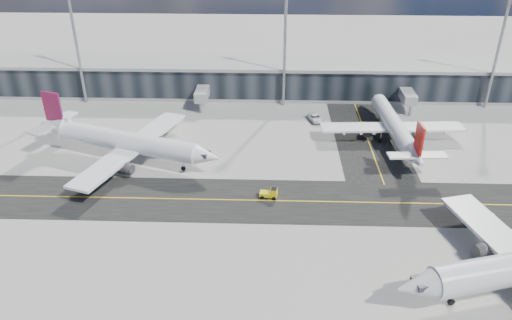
{
  "coord_description": "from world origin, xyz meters",
  "views": [
    {
      "loc": [
        -2.92,
        -68.74,
        47.67
      ],
      "look_at": [
        -5.55,
        9.5,
        5.0
      ],
      "focal_mm": 35.0,
      "sensor_mm": 36.0,
      "label": 1
    }
  ],
  "objects_px": {
    "airliner_redtail": "(394,126)",
    "service_van": "(315,118)",
    "airliner_af": "(125,141)",
    "baggage_tug": "(270,193)"
  },
  "relations": [
    {
      "from": "airliner_redtail",
      "to": "service_van",
      "type": "relative_size",
      "value": 6.54
    },
    {
      "from": "airliner_redtail",
      "to": "baggage_tug",
      "type": "distance_m",
      "value": 34.89
    },
    {
      "from": "baggage_tug",
      "to": "airliner_redtail",
      "type": "bearing_deg",
      "value": 138.63
    },
    {
      "from": "service_van",
      "to": "airliner_af",
      "type": "bearing_deg",
      "value": -170.64
    },
    {
      "from": "baggage_tug",
      "to": "service_van",
      "type": "relative_size",
      "value": 0.58
    },
    {
      "from": "airliner_redtail",
      "to": "service_van",
      "type": "distance_m",
      "value": 18.97
    },
    {
      "from": "airliner_af",
      "to": "airliner_redtail",
      "type": "xyz_separation_m",
      "value": [
        54.81,
        9.79,
        -0.43
      ]
    },
    {
      "from": "airliner_af",
      "to": "service_van",
      "type": "height_order",
      "value": "airliner_af"
    },
    {
      "from": "airliner_af",
      "to": "airliner_redtail",
      "type": "height_order",
      "value": "airliner_af"
    },
    {
      "from": "baggage_tug",
      "to": "service_van",
      "type": "xyz_separation_m",
      "value": [
        10.24,
        33.27,
        -0.19
      ]
    }
  ]
}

